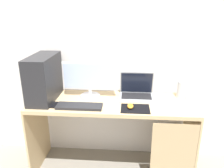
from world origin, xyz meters
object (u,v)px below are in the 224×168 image
(pc_tower, at_px, (44,78))
(cell_phone, at_px, (54,105))
(laptop, at_px, (137,92))
(speaker, at_px, (182,89))
(monitor, at_px, (90,79))
(mouse_left, at_px, (130,106))
(keyboard, at_px, (79,106))

(pc_tower, distance_m, cell_phone, 0.29)
(laptop, relative_size, speaker, 2.00)
(pc_tower, distance_m, speaker, 1.37)
(monitor, relative_size, mouse_left, 5.70)
(laptop, height_order, mouse_left, laptop)
(pc_tower, height_order, speaker, pc_tower)
(monitor, bearing_deg, speaker, 2.98)
(monitor, height_order, cell_phone, monitor)
(pc_tower, bearing_deg, monitor, 12.96)
(monitor, bearing_deg, cell_phone, -140.25)
(mouse_left, height_order, cell_phone, mouse_left)
(keyboard, xyz_separation_m, cell_phone, (-0.25, 0.03, -0.01))
(mouse_left, xyz_separation_m, cell_phone, (-0.71, 0.01, -0.02))
(speaker, distance_m, cell_phone, 1.27)
(mouse_left, bearing_deg, monitor, 148.27)
(monitor, height_order, mouse_left, monitor)
(keyboard, height_order, cell_phone, keyboard)
(monitor, height_order, keyboard, monitor)
(speaker, distance_m, mouse_left, 0.60)
(pc_tower, bearing_deg, mouse_left, -10.54)
(pc_tower, relative_size, keyboard, 1.19)
(pc_tower, xyz_separation_m, monitor, (0.43, 0.10, -0.03))
(speaker, bearing_deg, mouse_left, -149.53)
(monitor, bearing_deg, laptop, 2.87)
(cell_phone, bearing_deg, pc_tower, 130.87)
(pc_tower, xyz_separation_m, cell_phone, (0.13, -0.15, -0.21))
(pc_tower, relative_size, laptop, 1.46)
(pc_tower, xyz_separation_m, laptop, (0.90, 0.12, -0.17))
(monitor, xyz_separation_m, speaker, (0.93, 0.05, -0.10))
(keyboard, relative_size, cell_phone, 3.23)
(monitor, distance_m, keyboard, 0.33)
(laptop, height_order, speaker, laptop)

